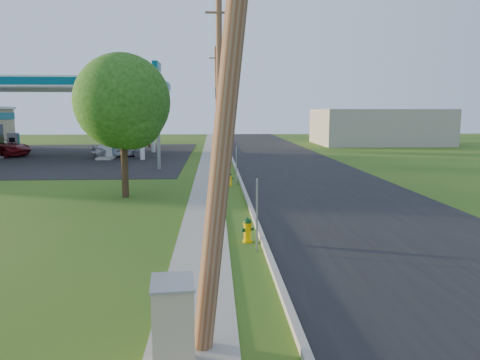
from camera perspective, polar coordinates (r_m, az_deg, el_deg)
The scene contains 24 objects.
ground_plane at distance 8.94m, azimuth 2.93°, elevation -16.56°, with size 140.00×140.00×0.00m, color #204D13.
road at distance 19.22m, azimuth 13.21°, elevation -3.13°, with size 8.00×120.00×0.02m, color black.
curb at distance 18.49m, azimuth 1.21°, elevation -3.15°, with size 0.15×120.00×0.15m, color #9C998E.
sidewalk at distance 18.45m, azimuth -4.23°, elevation -3.38°, with size 1.50×120.00×0.03m, color gray.
forecourt at distance 42.98m, azimuth -23.75°, elevation 2.65°, with size 26.00×28.00×0.02m, color black.
utility_pole_near at distance 7.14m, azimuth -0.89°, elevation 16.71°, with size 1.40×0.32×9.48m.
utility_pole_mid at distance 25.09m, azimuth -2.54°, elevation 11.08°, with size 1.40×0.32×9.80m.
utility_pole_far at distance 43.07m, azimuth -2.80°, elevation 9.74°, with size 1.40×0.32×9.50m.
sign_post_near at distance 12.62m, azimuth 2.08°, elevation -4.30°, with size 0.05×0.04×2.00m, color gray.
sign_post_mid at distance 24.25m, azimuth -0.45°, elevation 1.82°, with size 0.05×0.04×2.00m, color gray.
sign_post_far at distance 36.38m, azimuth -1.35°, elevation 4.01°, with size 0.05×0.04×2.00m, color gray.
gas_canopy at distance 42.21m, azimuth -21.64°, elevation 10.69°, with size 18.18×9.18×6.40m.
fuel_pump_ne at distance 39.14m, azimuth -15.88°, elevation 3.59°, with size 1.20×3.20×1.90m.
fuel_pump_sw at distance 45.70m, azimuth -25.86°, elevation 3.72°, with size 1.20×3.20×1.90m.
fuel_pump_se at distance 43.04m, azimuth -14.72°, elevation 4.04°, with size 1.20×3.20×1.90m.
price_pylon at distance 30.82m, azimuth -10.08°, elevation 11.35°, with size 0.34×2.04×6.85m.
distant_building at distance 56.35m, azimuth 16.54°, elevation 6.23°, with size 14.00×10.00×4.00m, color #9D9686.
tree_verge at distance 20.94m, azimuth -13.91°, elevation 8.84°, with size 4.13×4.13×6.26m.
tree_lot at distance 50.09m, azimuth -11.05°, elevation 8.87°, with size 4.44×4.44×6.73m.
hydrant_near at distance 13.62m, azimuth 0.93°, elevation -6.11°, with size 0.38×0.34×0.74m.
hydrant_mid at distance 23.93m, azimuth -1.22°, elevation 0.12°, with size 0.35×0.31×0.68m.
hydrant_far at distance 35.74m, azimuth -1.65°, elevation 2.92°, with size 0.40×0.35×0.76m.
utility_cabinet at distance 7.11m, azimuth -8.12°, elevation -17.32°, with size 0.69×0.86×1.39m.
car_silver at distance 39.95m, azimuth -14.60°, elevation 3.71°, with size 1.67×4.15×1.42m, color #B2B4BA.
Camera 1 is at (-0.88, -8.06, 3.77)m, focal length 35.00 mm.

